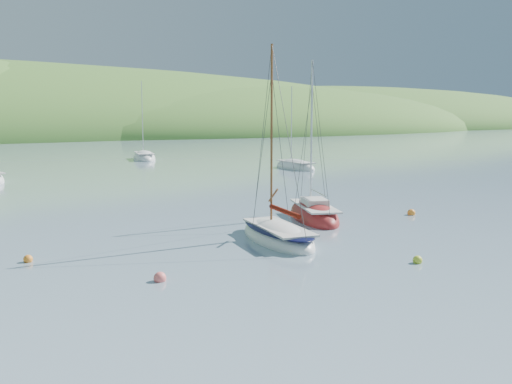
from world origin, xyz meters
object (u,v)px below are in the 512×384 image
distant_sloop_b (144,158)px  daysailer_white (278,236)px  sloop_red (314,216)px  distant_sloop_d (295,167)px

distant_sloop_b → daysailer_white: bearing=-89.3°
sloop_red → distant_sloop_b: distant_sloop_b is taller
daysailer_white → distant_sloop_b: distant_sloop_b is taller
sloop_red → distant_sloop_d: bearing=78.9°
distant_sloop_b → sloop_red: bearing=-84.5°
sloop_red → distant_sloop_b: 49.49m
distant_sloop_b → distant_sloop_d: size_ratio=1.14×
distant_sloop_b → distant_sloop_d: distant_sloop_b is taller
sloop_red → distant_sloop_b: size_ratio=0.88×
daysailer_white → distant_sloop_b: size_ratio=0.88×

